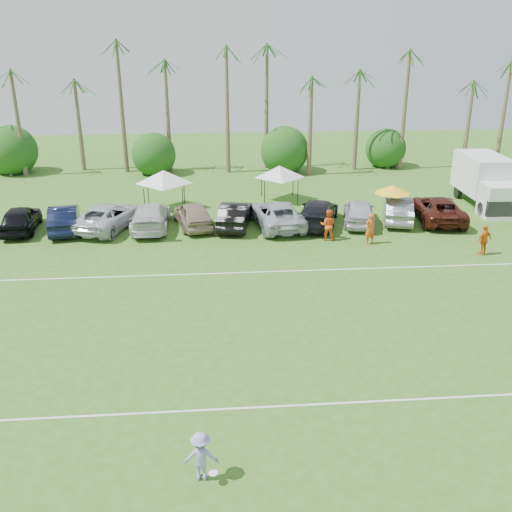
{
  "coord_description": "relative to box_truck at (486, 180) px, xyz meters",
  "views": [
    {
      "loc": [
        -0.96,
        -14.56,
        12.3
      ],
      "look_at": [
        1.27,
        12.38,
        1.6
      ],
      "focal_mm": 40.0,
      "sensor_mm": 36.0,
      "label": 1
    }
  ],
  "objects": [
    {
      "name": "palm_tree_10",
      "position": [
        3.49,
        12.73,
        7.26
      ],
      "size": [
        2.4,
        2.4,
        10.9
      ],
      "color": "brown",
      "rests_on": "ground"
    },
    {
      "name": "sideline_player_b",
      "position": [
        -13.19,
        -6.48,
        -0.96
      ],
      "size": [
        1.15,
        1.0,
        1.99
      ],
      "primitive_type": "imported",
      "rotation": [
        0.0,
        0.0,
        2.85
      ],
      "color": "#EF591A",
      "rests_on": "ground"
    },
    {
      "name": "palm_tree_4",
      "position": [
        -23.51,
        12.73,
        5.53
      ],
      "size": [
        2.4,
        2.4,
        8.9
      ],
      "color": "brown",
      "rests_on": "ground"
    },
    {
      "name": "canopy_tent_right",
      "position": [
        -15.14,
        2.78,
        0.77
      ],
      "size": [
        3.92,
        3.92,
        3.18
      ],
      "color": "black",
      "rests_on": "ground"
    },
    {
      "name": "palm_tree_5",
      "position": [
        -19.51,
        12.73,
        6.4
      ],
      "size": [
        2.4,
        2.4,
        9.9
      ],
      "color": "brown",
      "rests_on": "ground"
    },
    {
      "name": "parked_car_4",
      "position": [
        -21.67,
        -3.15,
        -1.1
      ],
      "size": [
        3.13,
        5.35,
        1.71
      ],
      "primitive_type": "imported",
      "rotation": [
        0.0,
        0.0,
        3.38
      ],
      "color": "tan",
      "rests_on": "ground"
    },
    {
      "name": "parked_car_8",
      "position": [
        -10.42,
        -3.45,
        -1.1
      ],
      "size": [
        3.01,
        5.33,
        1.71
      ],
      "primitive_type": "imported",
      "rotation": [
        0.0,
        0.0,
        2.94
      ],
      "color": "silver",
      "rests_on": "ground"
    },
    {
      "name": "parked_car_2",
      "position": [
        -27.3,
        -3.06,
        -1.1
      ],
      "size": [
        4.61,
        6.73,
        1.71
      ],
      "primitive_type": "imported",
      "rotation": [
        0.0,
        0.0,
        2.83
      ],
      "color": "silver",
      "rests_on": "ground"
    },
    {
      "name": "palm_tree_2",
      "position": [
        -31.51,
        12.73,
        7.26
      ],
      "size": [
        2.4,
        2.4,
        10.9
      ],
      "color": "brown",
      "rests_on": "ground"
    },
    {
      "name": "palm_tree_3",
      "position": [
        -27.51,
        12.73,
        8.11
      ],
      "size": [
        2.4,
        2.4,
        11.9
      ],
      "color": "brown",
      "rests_on": "ground"
    },
    {
      "name": "palm_tree_7",
      "position": [
        -11.51,
        12.73,
        8.11
      ],
      "size": [
        2.4,
        2.4,
        11.9
      ],
      "color": "brown",
      "rests_on": "ground"
    },
    {
      "name": "parked_car_6",
      "position": [
        -16.05,
        -3.56,
        -1.1
      ],
      "size": [
        3.55,
        6.45,
        1.71
      ],
      "primitive_type": "imported",
      "rotation": [
        0.0,
        0.0,
        3.26
      ],
      "color": "#B0B6BF",
      "rests_on": "ground"
    },
    {
      "name": "sideline_player_a",
      "position": [
        -10.75,
        -7.37,
        -0.97
      ],
      "size": [
        0.83,
        0.68,
        1.97
      ],
      "primitive_type": "imported",
      "rotation": [
        0.0,
        0.0,
        3.48
      ],
      "color": "#DE5718",
      "rests_on": "ground"
    },
    {
      "name": "palm_tree_1",
      "position": [
        -36.51,
        12.73,
        6.4
      ],
      "size": [
        2.4,
        2.4,
        9.9
      ],
      "color": "brown",
      "rests_on": "ground"
    },
    {
      "name": "canopy_tent_left",
      "position": [
        -23.8,
        1.13,
        0.95
      ],
      "size": [
        4.19,
        4.19,
        3.4
      ],
      "color": "black",
      "rests_on": "ground"
    },
    {
      "name": "sideline_player_c",
      "position": [
        -4.57,
        -9.72,
        -1.04
      ],
      "size": [
        1.16,
        0.84,
        1.83
      ],
      "primitive_type": "imported",
      "rotation": [
        0.0,
        0.0,
        3.56
      ],
      "color": "orange",
      "rests_on": "ground"
    },
    {
      "name": "bush_tree_0",
      "position": [
        -38.51,
        13.73,
        -0.15
      ],
      "size": [
        4.0,
        4.0,
        4.0
      ],
      "color": "brown",
      "rests_on": "ground"
    },
    {
      "name": "bush_tree_2",
      "position": [
        -13.51,
        13.73,
        -0.15
      ],
      "size": [
        4.0,
        4.0,
        4.0
      ],
      "color": "brown",
      "rests_on": "ground"
    },
    {
      "name": "parked_car_5",
      "position": [
        -18.86,
        -3.39,
        -1.1
      ],
      "size": [
        2.73,
        5.44,
        1.71
      ],
      "primitive_type": "imported",
      "rotation": [
        0.0,
        0.0,
        2.96
      ],
      "color": "black",
      "rests_on": "ground"
    },
    {
      "name": "frisbee_player",
      "position": [
        -20.97,
        -26.52,
        -1.15
      ],
      "size": [
        1.07,
        0.73,
        1.6
      ],
      "rotation": [
        0.0,
        0.0,
        3.07
      ],
      "color": "#938CC7",
      "rests_on": "ground"
    },
    {
      "name": "parked_car_10",
      "position": [
        -4.8,
        -3.22,
        -1.1
      ],
      "size": [
        3.67,
        6.49,
        1.71
      ],
      "primitive_type": "imported",
      "rotation": [
        0.0,
        0.0,
        3.0
      ],
      "color": "#441810",
      "rests_on": "ground"
    },
    {
      "name": "market_umbrella",
      "position": [
        -8.28,
        -3.62,
        0.47
      ],
      "size": [
        2.43,
        2.43,
        2.71
      ],
      "color": "black",
      "rests_on": "ground"
    },
    {
      "name": "field_lines",
      "position": [
        -19.51,
        -17.27,
        -1.95
      ],
      "size": [
        80.0,
        12.1,
        0.01
      ],
      "color": "white",
      "rests_on": "ground"
    },
    {
      "name": "parked_car_1",
      "position": [
        -30.11,
        -3.22,
        -1.1
      ],
      "size": [
        2.72,
        5.43,
        1.71
      ],
      "primitive_type": "imported",
      "rotation": [
        0.0,
        0.0,
        3.32
      ],
      "color": "black",
      "rests_on": "ground"
    },
    {
      "name": "parked_car_0",
      "position": [
        -32.92,
        -3.12,
        -1.1
      ],
      "size": [
        2.41,
        5.16,
        1.71
      ],
      "primitive_type": "imported",
      "rotation": [
        0.0,
        0.0,
        3.22
      ],
      "color": "black",
      "rests_on": "ground"
    },
    {
      "name": "bush_tree_3",
      "position": [
        -3.51,
        13.73,
        -0.15
      ],
      "size": [
        4.0,
        4.0,
        4.0
      ],
      "color": "brown",
      "rests_on": "ground"
    },
    {
      "name": "parked_car_9",
      "position": [
        -7.61,
        -3.06,
        -1.1
      ],
      "size": [
        3.05,
        5.48,
        1.71
      ],
      "primitive_type": "imported",
      "rotation": [
        0.0,
        0.0,
        2.89
      ],
      "color": "gray",
      "rests_on": "ground"
    },
    {
      "name": "palm_tree_9",
      "position": [
        -1.51,
        12.73,
        6.4
      ],
      "size": [
        2.4,
        2.4,
        9.9
      ],
      "color": "brown",
      "rests_on": "ground"
    },
    {
      "name": "ground",
      "position": [
        -19.51,
        -25.27,
        -1.95
      ],
      "size": [
        120.0,
        120.0,
        0.0
      ],
      "primitive_type": "plane",
      "color": "#35641E",
      "rests_on": "ground"
    },
    {
      "name": "bush_tree_1",
      "position": [
        -25.51,
        13.73,
        -0.15
      ],
      "size": [
        4.0,
        4.0,
        4.0
      ],
      "color": "brown",
      "rests_on": "ground"
    },
    {
      "name": "palm_tree_6",
      "position": [
        -15.51,
        12.73,
        7.26
      ],
      "size": [
        2.4,
        2.4,
        10.9
      ],
      "color": "brown",
      "rests_on": "ground"
    },
    {
      "name": "parked_car_3",
      "position": [
        -24.48,
        -3.24,
        -1.1
      ],
      "size": [
        2.45,
        5.92,
        1.71
      ],
      "primitive_type": "imported",
      "rotation": [
        0.0,
        0.0,
        3.15
      ],
      "color": "silver",
      "rests_on": "ground"
    },
    {
      "name": "palm_tree_8",
      "position": [
        -6.51,
        12.73,
        5.53
      ],
      "size": [
        2.4,
        2.4,
        8.9
      ],
      "color": "brown",
      "rests_on": "ground"
    },
    {
      "name": "parked_car_7",
      "position": [
        -13.23,
        -3.39,
        -1.1
      ],
      "size": [
        3.98,
        6.33,
        1.71
      ],
      "primitive_type": "imported",
      "rotation": [
        0.0,
        0.0,
        2.85
      ],
      "color": "black",
      "rests_on": "ground"
    },
    {
      "name": "box_truck",
      "position": [
        0.0,
        0.0,
        0.0
      ],
      "size": [
        2.97,
        7.18,
        3.65
      ],
      "rotation": [
        0.0,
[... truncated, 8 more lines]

